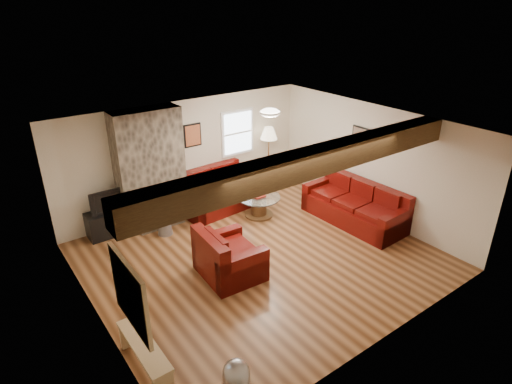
{
  "coord_description": "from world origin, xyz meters",
  "views": [
    {
      "loc": [
        -4.13,
        -5.48,
        4.52
      ],
      "look_at": [
        0.2,
        0.4,
        1.16
      ],
      "focal_mm": 30.0,
      "sensor_mm": 36.0,
      "label": 1
    }
  ],
  "objects_px": {
    "loveseat": "(217,190)",
    "armchair_red": "(230,253)",
    "tv_cabinet": "(114,222)",
    "floor_lamp": "(269,137)",
    "coffee_table": "(259,206)",
    "television": "(110,199)",
    "sofa_three": "(354,204)"
  },
  "relations": [
    {
      "from": "sofa_three",
      "to": "television",
      "type": "xyz_separation_m",
      "value": [
        -4.38,
        2.6,
        0.34
      ]
    },
    {
      "from": "armchair_red",
      "to": "tv_cabinet",
      "type": "distance_m",
      "value": 2.89
    },
    {
      "from": "tv_cabinet",
      "to": "sofa_three",
      "type": "bearing_deg",
      "value": -30.73
    },
    {
      "from": "loveseat",
      "to": "television",
      "type": "relative_size",
      "value": 2.04
    },
    {
      "from": "loveseat",
      "to": "armchair_red",
      "type": "relative_size",
      "value": 1.6
    },
    {
      "from": "coffee_table",
      "to": "television",
      "type": "height_order",
      "value": "television"
    },
    {
      "from": "television",
      "to": "loveseat",
      "type": "bearing_deg",
      "value": -7.3
    },
    {
      "from": "armchair_red",
      "to": "floor_lamp",
      "type": "height_order",
      "value": "floor_lamp"
    },
    {
      "from": "television",
      "to": "tv_cabinet",
      "type": "bearing_deg",
      "value": 0.0
    },
    {
      "from": "floor_lamp",
      "to": "tv_cabinet",
      "type": "bearing_deg",
      "value": 178.31
    },
    {
      "from": "tv_cabinet",
      "to": "television",
      "type": "height_order",
      "value": "television"
    },
    {
      "from": "television",
      "to": "sofa_three",
      "type": "bearing_deg",
      "value": -30.73
    },
    {
      "from": "armchair_red",
      "to": "tv_cabinet",
      "type": "bearing_deg",
      "value": 26.96
    },
    {
      "from": "tv_cabinet",
      "to": "loveseat",
      "type": "bearing_deg",
      "value": -7.3
    },
    {
      "from": "coffee_table",
      "to": "television",
      "type": "bearing_deg",
      "value": 158.23
    },
    {
      "from": "armchair_red",
      "to": "coffee_table",
      "type": "distance_m",
      "value": 2.3
    },
    {
      "from": "sofa_three",
      "to": "tv_cabinet",
      "type": "bearing_deg",
      "value": -122.7
    },
    {
      "from": "sofa_three",
      "to": "floor_lamp",
      "type": "distance_m",
      "value": 2.7
    },
    {
      "from": "loveseat",
      "to": "tv_cabinet",
      "type": "xyz_separation_m",
      "value": [
        -2.34,
        0.3,
        -0.2
      ]
    },
    {
      "from": "sofa_three",
      "to": "armchair_red",
      "type": "xyz_separation_m",
      "value": [
        -3.23,
        -0.04,
        0.0
      ]
    },
    {
      "from": "loveseat",
      "to": "floor_lamp",
      "type": "xyz_separation_m",
      "value": [
        1.62,
        0.18,
        0.93
      ]
    },
    {
      "from": "coffee_table",
      "to": "floor_lamp",
      "type": "bearing_deg",
      "value": 44.15
    },
    {
      "from": "coffee_table",
      "to": "television",
      "type": "xyz_separation_m",
      "value": [
        -2.89,
        1.16,
        0.55
      ]
    },
    {
      "from": "loveseat",
      "to": "floor_lamp",
      "type": "bearing_deg",
      "value": 1.98
    },
    {
      "from": "loveseat",
      "to": "television",
      "type": "distance_m",
      "value": 2.38
    },
    {
      "from": "tv_cabinet",
      "to": "floor_lamp",
      "type": "relative_size",
      "value": 0.65
    },
    {
      "from": "loveseat",
      "to": "coffee_table",
      "type": "distance_m",
      "value": 1.04
    },
    {
      "from": "coffee_table",
      "to": "sofa_three",
      "type": "bearing_deg",
      "value": -44.24
    },
    {
      "from": "loveseat",
      "to": "armchair_red",
      "type": "xyz_separation_m",
      "value": [
        -1.2,
        -2.35,
        -0.02
      ]
    },
    {
      "from": "coffee_table",
      "to": "tv_cabinet",
      "type": "height_order",
      "value": "tv_cabinet"
    },
    {
      "from": "armchair_red",
      "to": "tv_cabinet",
      "type": "relative_size",
      "value": 1.02
    },
    {
      "from": "coffee_table",
      "to": "tv_cabinet",
      "type": "distance_m",
      "value": 3.12
    }
  ]
}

